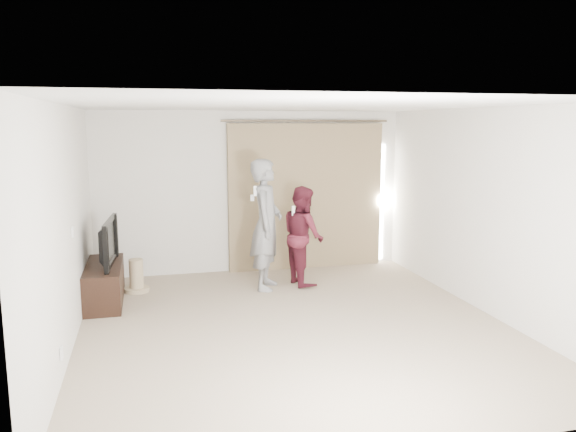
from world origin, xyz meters
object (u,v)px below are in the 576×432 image
at_px(tv, 102,242).
at_px(person_man, 266,224).
at_px(tv_console, 105,283).
at_px(person_woman, 303,235).

height_order(tv, person_man, person_man).
bearing_deg(person_man, tv, -177.30).
bearing_deg(person_man, tv_console, -177.30).
relative_size(tv_console, tv, 1.25).
bearing_deg(person_man, person_woman, 10.20).
bearing_deg(tv_console, tv, 0.00).
bearing_deg(tv, person_man, -83.11).
xyz_separation_m(person_man, person_woman, (0.59, 0.11, -0.21)).
bearing_deg(person_woman, tv, -175.74).
relative_size(person_man, person_woman, 1.28).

